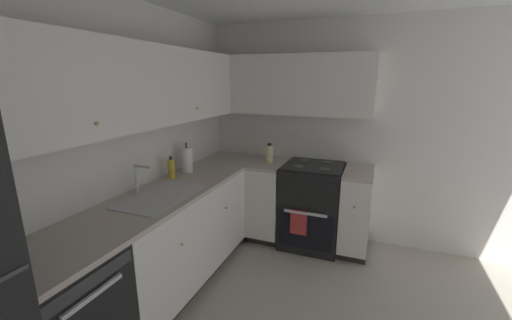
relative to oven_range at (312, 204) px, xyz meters
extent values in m
cube|color=silver|center=(-1.55, 1.30, 0.75)|extent=(3.76, 0.05, 2.41)
cube|color=silver|center=(0.31, -0.44, 0.75)|extent=(0.05, 3.53, 2.41)
cube|color=#333333|center=(-2.26, 0.67, 0.36)|extent=(0.55, 0.01, 0.07)
cube|color=silver|center=(-2.26, 0.65, 0.29)|extent=(0.36, 0.02, 0.02)
cube|color=silver|center=(-1.14, 0.97, 0.02)|extent=(1.64, 0.60, 0.77)
cube|color=black|center=(-1.14, 1.00, -0.41)|extent=(1.64, 0.54, 0.09)
sphere|color=tan|center=(-1.50, 0.66, 0.16)|extent=(0.02, 0.02, 0.02)
sphere|color=tan|center=(-0.78, 0.66, 0.16)|extent=(0.02, 0.02, 0.02)
cube|color=#B7A89E|center=(-1.14, 0.97, 0.42)|extent=(2.84, 0.60, 0.03)
cube|color=silver|center=(-0.02, 0.50, 0.02)|extent=(0.60, 0.35, 0.77)
cube|color=black|center=(0.01, 0.50, -0.41)|extent=(0.54, 0.35, 0.09)
cube|color=silver|center=(-0.02, -0.46, 0.02)|extent=(0.60, 0.28, 0.77)
cube|color=black|center=(0.01, -0.46, -0.41)|extent=(0.54, 0.28, 0.09)
sphere|color=tan|center=(-0.33, -0.46, 0.16)|extent=(0.02, 0.02, 0.02)
cube|color=#B7A89E|center=(-0.02, 0.50, 0.42)|extent=(0.60, 0.35, 0.03)
cube|color=#B7A89E|center=(-0.02, -0.46, 0.42)|extent=(0.60, 0.28, 0.03)
cube|color=black|center=(0.00, 0.00, -0.01)|extent=(0.64, 0.62, 0.90)
cube|color=black|center=(-0.32, 0.00, -0.17)|extent=(0.02, 0.55, 0.38)
cube|color=silver|center=(-0.35, 0.00, 0.04)|extent=(0.02, 0.43, 0.02)
cube|color=black|center=(0.00, 0.00, 0.45)|extent=(0.59, 0.60, 0.01)
cube|color=black|center=(0.31, 0.00, 0.52)|extent=(0.03, 0.60, 0.15)
cylinder|color=#4C4C4C|center=(-0.14, -0.14, 0.46)|extent=(0.11, 0.11, 0.01)
cylinder|color=#4C4C4C|center=(-0.14, 0.14, 0.46)|extent=(0.11, 0.11, 0.01)
cylinder|color=#4C4C4C|center=(0.14, -0.14, 0.46)|extent=(0.11, 0.11, 0.01)
cylinder|color=#4C4C4C|center=(0.14, 0.14, 0.46)|extent=(0.11, 0.11, 0.01)
cube|color=#B23333|center=(-0.35, 0.07, -0.07)|extent=(0.02, 0.17, 0.26)
cube|color=silver|center=(-1.30, 1.11, 1.28)|extent=(2.52, 0.32, 0.62)
sphere|color=tan|center=(-1.86, 0.94, 1.08)|extent=(0.02, 0.02, 0.02)
sphere|color=tan|center=(-0.75, 0.94, 1.08)|extent=(0.02, 0.02, 0.02)
cube|color=silver|center=(0.12, 0.36, 1.28)|extent=(0.32, 1.83, 0.62)
cube|color=#B7B7BC|center=(-1.34, 0.94, 0.44)|extent=(0.71, 0.40, 0.01)
cube|color=gray|center=(-1.34, 0.94, 0.40)|extent=(0.65, 0.36, 0.09)
cube|color=#99999E|center=(-1.34, 0.94, 0.41)|extent=(0.02, 0.35, 0.06)
cylinder|color=silver|center=(-1.34, 1.17, 0.56)|extent=(0.02, 0.02, 0.24)
cylinder|color=silver|center=(-1.34, 1.10, 0.67)|extent=(0.02, 0.15, 0.02)
cylinder|color=silver|center=(-1.29, 1.17, 0.47)|extent=(0.02, 0.02, 0.06)
cylinder|color=gold|center=(-0.91, 1.15, 0.53)|extent=(0.06, 0.06, 0.18)
cylinder|color=#262626|center=(-0.91, 1.15, 0.63)|extent=(0.03, 0.03, 0.03)
cylinder|color=white|center=(-0.67, 1.13, 0.56)|extent=(0.11, 0.11, 0.24)
cylinder|color=#3F3F3F|center=(-0.67, 1.13, 0.58)|extent=(0.02, 0.02, 0.30)
cylinder|color=beige|center=(-0.02, 0.50, 0.54)|extent=(0.08, 0.08, 0.19)
cylinder|color=black|center=(-0.02, 0.50, 0.64)|extent=(0.05, 0.05, 0.02)
camera|label=1|loc=(-3.23, -0.59, 1.32)|focal=22.02mm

